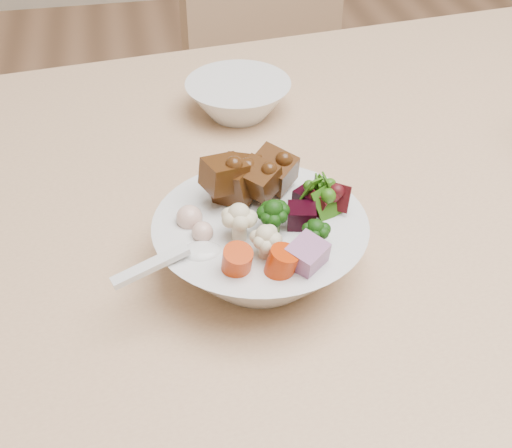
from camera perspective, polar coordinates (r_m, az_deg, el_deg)
name	(u,v)px	position (r m, az deg, el deg)	size (l,w,h in m)	color
chair_far	(293,157)	(1.54, 3.00, 5.36)	(0.49, 0.49, 0.82)	tan
food_bowl	(262,242)	(0.70, 0.45, -1.48)	(0.21, 0.21, 0.11)	silver
soup_spoon	(189,256)	(0.65, -5.42, -2.55)	(0.11, 0.05, 0.02)	silver
side_bowl	(238,99)	(0.97, -1.43, 10.00)	(0.14, 0.14, 0.05)	silver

